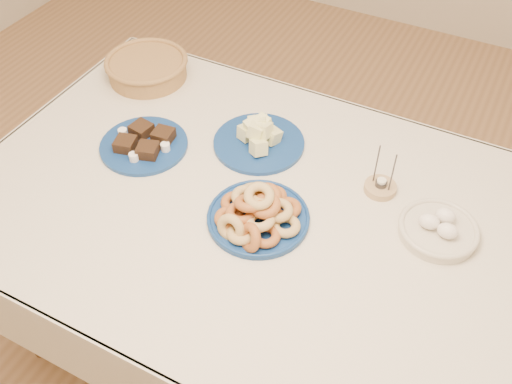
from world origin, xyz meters
TOP-DOWN VIEW (x-y plane):
  - ground at (0.00, 0.00)m, footprint 5.00×5.00m
  - dining_table at (0.00, 0.00)m, footprint 1.71×1.11m
  - donut_platter at (0.01, -0.06)m, footprint 0.33×0.33m
  - melon_plate at (-0.13, 0.22)m, footprint 0.32×0.32m
  - brownie_plate at (-0.44, 0.05)m, footprint 0.33×0.33m
  - wicker_basket at (-0.64, 0.36)m, footprint 0.34×0.34m
  - candle_holder at (0.26, 0.20)m, footprint 0.11×0.11m
  - egg_bowl at (0.45, 0.12)m, footprint 0.22×0.22m

SIDE VIEW (x-z plane):
  - ground at x=0.00m, z-range 0.00..0.00m
  - dining_table at x=0.00m, z-range 0.27..1.02m
  - candle_holder at x=0.26m, z-range 0.69..0.84m
  - brownie_plate at x=-0.44m, z-range 0.74..0.79m
  - egg_bowl at x=0.45m, z-range 0.74..0.81m
  - melon_plate at x=-0.13m, z-range 0.73..0.82m
  - donut_platter at x=0.01m, z-range 0.72..0.85m
  - wicker_basket at x=-0.64m, z-range 0.75..0.83m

